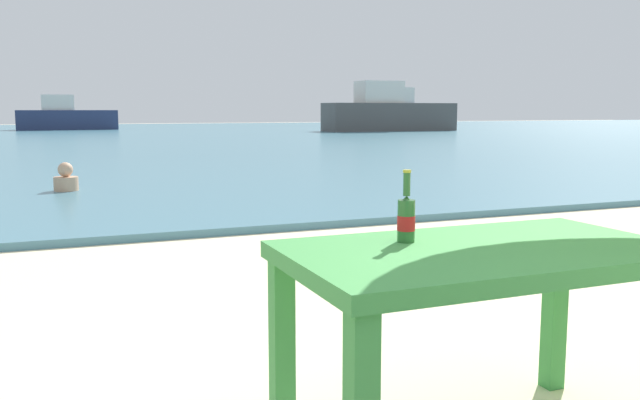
{
  "coord_description": "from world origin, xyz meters",
  "views": [
    {
      "loc": [
        -2.17,
        -1.4,
        1.24
      ],
      "look_at": [
        -0.38,
        3.0,
        0.6
      ],
      "focal_mm": 37.78,
      "sensor_mm": 36.0,
      "label": 1
    }
  ],
  "objects_px": {
    "picnic_table_green": "(482,277)",
    "boat_ferry": "(402,111)",
    "beer_bottle_amber": "(406,217)",
    "boat_tanker": "(388,113)",
    "boat_cargo_ship": "(66,117)",
    "swimmer_person": "(66,180)"
  },
  "relations": [
    {
      "from": "boat_cargo_ship",
      "to": "boat_tanker",
      "type": "relative_size",
      "value": 0.75
    },
    {
      "from": "beer_bottle_amber",
      "to": "boat_cargo_ship",
      "type": "relative_size",
      "value": 0.05
    },
    {
      "from": "boat_tanker",
      "to": "boat_ferry",
      "type": "bearing_deg",
      "value": 58.11
    },
    {
      "from": "beer_bottle_amber",
      "to": "boat_tanker",
      "type": "bearing_deg",
      "value": 62.18
    },
    {
      "from": "boat_cargo_ship",
      "to": "boat_ferry",
      "type": "height_order",
      "value": "boat_ferry"
    },
    {
      "from": "beer_bottle_amber",
      "to": "swimmer_person",
      "type": "relative_size",
      "value": 0.65
    },
    {
      "from": "boat_cargo_ship",
      "to": "boat_tanker",
      "type": "height_order",
      "value": "boat_tanker"
    },
    {
      "from": "beer_bottle_amber",
      "to": "boat_tanker",
      "type": "height_order",
      "value": "boat_tanker"
    },
    {
      "from": "picnic_table_green",
      "to": "boat_cargo_ship",
      "type": "xyz_separation_m",
      "value": [
        -0.23,
        39.53,
        0.14
      ]
    },
    {
      "from": "boat_tanker",
      "to": "swimmer_person",
      "type": "bearing_deg",
      "value": -127.33
    },
    {
      "from": "boat_cargo_ship",
      "to": "boat_tanker",
      "type": "xyz_separation_m",
      "value": [
        16.15,
        -8.79,
        0.24
      ]
    },
    {
      "from": "picnic_table_green",
      "to": "swimmer_person",
      "type": "height_order",
      "value": "picnic_table_green"
    },
    {
      "from": "boat_tanker",
      "to": "boat_ferry",
      "type": "xyz_separation_m",
      "value": [
        7.96,
        12.79,
        0.05
      ]
    },
    {
      "from": "boat_tanker",
      "to": "beer_bottle_amber",
      "type": "bearing_deg",
      "value": -117.82
    },
    {
      "from": "picnic_table_green",
      "to": "beer_bottle_amber",
      "type": "distance_m",
      "value": 0.34
    },
    {
      "from": "beer_bottle_amber",
      "to": "boat_ferry",
      "type": "bearing_deg",
      "value": 60.94
    },
    {
      "from": "swimmer_person",
      "to": "boat_cargo_ship",
      "type": "height_order",
      "value": "boat_cargo_ship"
    },
    {
      "from": "picnic_table_green",
      "to": "boat_ferry",
      "type": "bearing_deg",
      "value": 61.26
    },
    {
      "from": "boat_ferry",
      "to": "picnic_table_green",
      "type": "bearing_deg",
      "value": -118.74
    },
    {
      "from": "boat_cargo_ship",
      "to": "beer_bottle_amber",
      "type": "bearing_deg",
      "value": -89.97
    },
    {
      "from": "swimmer_person",
      "to": "boat_cargo_ship",
      "type": "distance_m",
      "value": 31.22
    },
    {
      "from": "boat_cargo_ship",
      "to": "picnic_table_green",
      "type": "bearing_deg",
      "value": -89.66
    }
  ]
}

